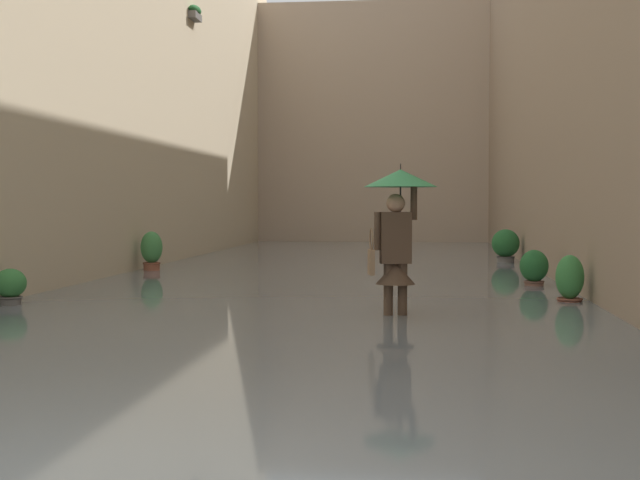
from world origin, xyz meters
TOP-DOWN VIEW (x-y plane):
  - ground_plane at (0.00, -14.47)m, footprint 72.36×72.36m
  - flood_water at (0.00, -14.47)m, footprint 9.17×34.95m
  - building_facade_right at (5.08, -14.47)m, footprint 2.04×32.95m
  - building_facade_far at (0.00, -29.85)m, footprint 11.97×1.80m
  - person_wading at (-1.46, -7.52)m, footprint 0.93×0.93m
  - potted_plant_far_left at (-3.89, -9.38)m, footprint 0.40×0.40m
  - potted_plant_near_right at (3.90, -8.05)m, footprint 0.44×0.44m
  - potted_plant_mid_left at (-3.69, -11.87)m, footprint 0.49×0.49m
  - potted_plant_mid_right at (3.85, -14.52)m, footprint 0.46×0.46m
  - potted_plant_near_left at (-3.78, -17.98)m, footprint 0.66×0.66m

SIDE VIEW (x-z plane):
  - ground_plane at x=0.00m, z-range 0.00..0.00m
  - flood_water at x=0.00m, z-range 0.00..0.21m
  - potted_plant_near_right at x=3.90m, z-range 0.06..0.78m
  - potted_plant_far_left at x=-3.89m, z-range 0.02..0.90m
  - potted_plant_mid_left at x=-3.69m, z-range 0.06..0.88m
  - potted_plant_mid_right at x=3.85m, z-range 0.06..1.09m
  - potted_plant_near_left at x=-3.78m, z-range 0.08..1.08m
  - person_wading at x=-1.46m, z-range 0.39..2.50m
  - building_facade_far at x=0.00m, z-range 0.00..8.92m
  - building_facade_right at x=5.08m, z-range 0.00..9.67m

